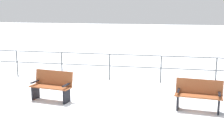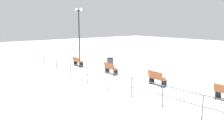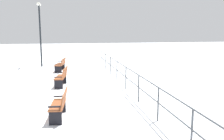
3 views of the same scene
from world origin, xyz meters
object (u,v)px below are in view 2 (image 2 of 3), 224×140
(bench_second, at_px, (157,78))
(bench_third, at_px, (111,68))
(lamppost_middle, at_px, (79,25))
(bench_fourth, at_px, (78,61))
(trash_bin, at_px, (110,63))

(bench_second, relative_size, bench_third, 1.03)
(bench_third, bearing_deg, lamppost_middle, 82.60)
(bench_fourth, distance_m, lamppost_middle, 4.32)
(bench_fourth, xyz_separation_m, trash_bin, (1.74, -2.53, -0.01))
(trash_bin, bearing_deg, bench_second, -104.06)
(bench_third, xyz_separation_m, bench_fourth, (-0.06, 4.63, -0.01))
(bench_second, bearing_deg, bench_third, 98.65)
(bench_fourth, bearing_deg, lamppost_middle, 61.38)
(lamppost_middle, distance_m, trash_bin, 5.83)
(bench_second, height_order, bench_third, bench_second)
(bench_fourth, height_order, lamppost_middle, lamppost_middle)
(bench_third, distance_m, bench_fourth, 4.63)
(bench_third, relative_size, bench_fourth, 0.96)
(trash_bin, bearing_deg, lamppost_middle, 90.33)
(bench_second, distance_m, trash_bin, 6.93)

